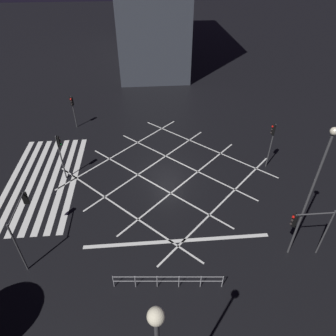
# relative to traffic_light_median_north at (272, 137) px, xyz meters

# --- Properties ---
(ground_plane) EXTENTS (200.00, 200.00, 0.00)m
(ground_plane) POSITION_rel_traffic_light_median_north_xyz_m (0.28, -9.08, -3.14)
(ground_plane) COLOR black
(road_markings) EXTENTS (19.50, 23.74, 0.01)m
(road_markings) POSITION_rel_traffic_light_median_north_xyz_m (0.73, -16.56, -3.14)
(road_markings) COLOR silver
(road_markings) RESTS_ON ground_plane
(traffic_light_median_north) EXTENTS (0.36, 0.39, 4.41)m
(traffic_light_median_north) POSITION_rel_traffic_light_median_north_xyz_m (0.00, 0.00, 0.00)
(traffic_light_median_north) COLOR #424244
(traffic_light_median_north) RESTS_ON ground_plane
(traffic_light_sw_main) EXTENTS (0.39, 0.36, 3.66)m
(traffic_light_sw_main) POSITION_rel_traffic_light_median_north_xyz_m (-8.96, -18.62, -0.52)
(traffic_light_sw_main) COLOR #424244
(traffic_light_sw_main) RESTS_ON ground_plane
(traffic_light_median_south) EXTENTS (0.36, 0.39, 4.31)m
(traffic_light_median_south) POSITION_rel_traffic_light_median_north_xyz_m (0.19, -18.02, -0.07)
(traffic_light_median_south) COLOR #424244
(traffic_light_median_south) RESTS_ON ground_plane
(traffic_light_ne_cross) EXTENTS (0.36, 2.65, 3.93)m
(traffic_light_ne_cross) POSITION_rel_traffic_light_median_north_xyz_m (9.74, -1.25, -0.24)
(traffic_light_ne_cross) COLOR #424244
(traffic_light_ne_cross) RESTS_ON ground_plane
(traffic_light_se_main) EXTENTS (3.13, 0.36, 4.13)m
(traffic_light_se_main) POSITION_rel_traffic_light_median_north_xyz_m (7.81, -18.85, -0.08)
(traffic_light_se_main) COLOR #424244
(traffic_light_se_main) RESTS_ON ground_plane
(street_lamp_west) EXTENTS (0.41, 0.41, 9.55)m
(street_lamp_west) POSITION_rel_traffic_light_median_north_xyz_m (9.55, -1.76, 2.79)
(street_lamp_west) COLOR #424244
(street_lamp_west) RESTS_ON ground_plane
(pedestrian_railing) EXTENTS (0.60, 6.53, 1.05)m
(pedestrian_railing) POSITION_rel_traffic_light_median_north_xyz_m (11.40, -10.03, -2.48)
(pedestrian_railing) COLOR #B7B7BC
(pedestrian_railing) RESTS_ON ground_plane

